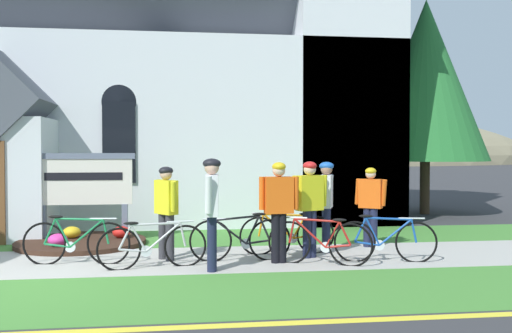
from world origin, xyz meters
TOP-DOWN VIEW (x-y plane):
  - ground at (0.00, 4.00)m, footprint 140.00×140.00m
  - sidewalk_slab at (0.98, 1.65)m, footprint 32.00×2.38m
  - grass_verge at (0.98, -0.73)m, footprint 32.00×2.38m
  - church_lawn at (0.98, 4.06)m, footprint 24.00×2.44m
  - curb_paint_stripe at (0.98, -2.07)m, footprint 28.00×0.16m
  - church_building at (1.46, 9.01)m, footprint 14.77×9.85m
  - church_sign at (0.43, 3.82)m, footprint 2.08×0.16m
  - flower_bed at (0.44, 3.44)m, footprint 2.56×2.56m
  - bicycle_blue at (4.73, 0.94)m, footprint 1.64×0.69m
  - bicycle_black at (1.97, 1.02)m, footprint 1.75×0.35m
  - bicycle_silver at (3.46, 1.44)m, footprint 1.76×0.10m
  - bicycle_white at (5.88, 1.02)m, footprint 1.73×0.36m
  - bicycle_green at (0.70, 1.49)m, footprint 1.79×0.22m
  - bicycle_yellow at (4.38, 1.96)m, footprint 1.78×0.08m
  - cyclist_in_white_jersey at (2.92, 0.68)m, footprint 0.30×0.81m
  - cyclist_in_red_jersey at (2.18, 1.66)m, footprint 0.43×0.64m
  - cyclist_in_orange_jersey at (5.13, 2.06)m, footprint 0.37×0.73m
  - cyclist_in_green_jersey at (4.07, 1.16)m, footprint 0.67×0.29m
  - cyclist_in_blue_jersey at (6.12, 2.44)m, footprint 0.49×0.54m
  - cyclist_in_yellow_jersey at (4.69, 1.54)m, footprint 0.66×0.36m
  - roadside_conifer at (9.68, 7.83)m, footprint 3.70×3.70m
  - distant_hill at (9.13, 80.42)m, footprint 102.12×52.23m

SIDE VIEW (x-z plane):
  - ground at x=0.00m, z-range 0.00..0.00m
  - distant_hill at x=9.13m, z-range -9.46..9.46m
  - curb_paint_stripe at x=0.98m, z-range 0.00..0.01m
  - grass_verge at x=0.98m, z-range 0.00..0.01m
  - church_lawn at x=0.98m, z-range 0.00..0.01m
  - sidewalk_slab at x=0.98m, z-range 0.00..0.01m
  - flower_bed at x=0.44m, z-range -0.10..0.24m
  - bicycle_black at x=1.97m, z-range -0.03..0.76m
  - bicycle_yellow at x=4.38m, z-range -0.02..0.77m
  - bicycle_white at x=5.88m, z-range -0.04..0.79m
  - bicycle_blue at x=4.73m, z-range -0.02..0.78m
  - bicycle_green at x=0.70m, z-range -0.04..0.80m
  - bicycle_silver at x=3.46m, z-range -0.04..0.81m
  - cyclist_in_blue_jersey at x=6.12m, z-range 0.12..1.69m
  - cyclist_in_red_jersey at x=2.18m, z-range 0.13..1.76m
  - cyclist_in_orange_jersey at x=5.13m, z-range 0.15..1.84m
  - cyclist_in_green_jersey at x=4.07m, z-range 0.15..1.86m
  - cyclist_in_yellow_jersey at x=4.69m, z-range 0.15..1.87m
  - cyclist_in_white_jersey at x=2.92m, z-range 0.17..1.95m
  - church_sign at x=0.43m, z-range 0.32..2.17m
  - roadside_conifer at x=9.68m, z-range 0.80..7.22m
  - church_building at x=1.46m, z-range -2.13..11.17m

